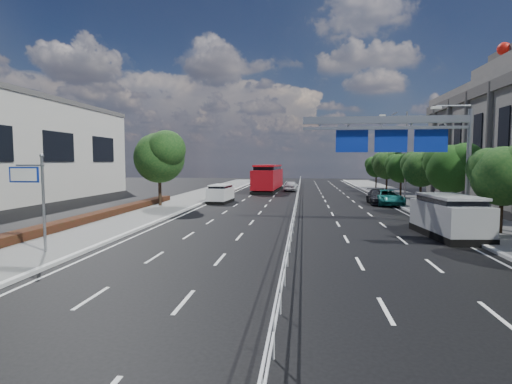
{
  "coord_description": "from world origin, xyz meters",
  "views": [
    {
      "loc": [
        0.57,
        -15.82,
        4.01
      ],
      "look_at": [
        -1.92,
        5.1,
        2.4
      ],
      "focal_mm": 28.0,
      "sensor_mm": 36.0,
      "label": 1
    }
  ],
  "objects_px": {
    "parked_car_dark": "(379,197)",
    "pedestrian_b": "(441,198)",
    "toilet_sign": "(33,186)",
    "overhead_gantry": "(404,136)",
    "pedestrian_a": "(447,198)",
    "near_car_silver": "(292,186)",
    "parked_car_teal": "(388,197)",
    "red_bus": "(268,178)",
    "white_minivan": "(221,194)",
    "silver_minivan": "(449,216)",
    "near_car_dark": "(276,179)"
  },
  "relations": [
    {
      "from": "toilet_sign",
      "to": "white_minivan",
      "type": "xyz_separation_m",
      "value": [
        3.51,
        22.26,
        -2.07
      ]
    },
    {
      "from": "silver_minivan",
      "to": "near_car_silver",
      "type": "bearing_deg",
      "value": 100.53
    },
    {
      "from": "red_bus",
      "to": "near_car_dark",
      "type": "distance_m",
      "value": 20.89
    },
    {
      "from": "parked_car_teal",
      "to": "parked_car_dark",
      "type": "height_order",
      "value": "parked_car_teal"
    },
    {
      "from": "overhead_gantry",
      "to": "pedestrian_b",
      "type": "bearing_deg",
      "value": 57.17
    },
    {
      "from": "white_minivan",
      "to": "toilet_sign",
      "type": "bearing_deg",
      "value": -94.86
    },
    {
      "from": "near_car_dark",
      "to": "parked_car_teal",
      "type": "xyz_separation_m",
      "value": [
        12.75,
        -36.16,
        -0.01
      ]
    },
    {
      "from": "red_bus",
      "to": "silver_minivan",
      "type": "height_order",
      "value": "red_bus"
    },
    {
      "from": "near_car_dark",
      "to": "parked_car_dark",
      "type": "distance_m",
      "value": 37.4
    },
    {
      "from": "toilet_sign",
      "to": "near_car_dark",
      "type": "distance_m",
      "value": 58.57
    },
    {
      "from": "pedestrian_b",
      "to": "white_minivan",
      "type": "bearing_deg",
      "value": 6.25
    },
    {
      "from": "parked_car_dark",
      "to": "pedestrian_b",
      "type": "relative_size",
      "value": 2.49
    },
    {
      "from": "overhead_gantry",
      "to": "parked_car_teal",
      "type": "bearing_deg",
      "value": 82.56
    },
    {
      "from": "pedestrian_b",
      "to": "near_car_silver",
      "type": "bearing_deg",
      "value": -38.56
    },
    {
      "from": "near_car_dark",
      "to": "parked_car_teal",
      "type": "height_order",
      "value": "near_car_dark"
    },
    {
      "from": "parked_car_dark",
      "to": "near_car_silver",
      "type": "bearing_deg",
      "value": 120.64
    },
    {
      "from": "red_bus",
      "to": "silver_minivan",
      "type": "xyz_separation_m",
      "value": [
        12.44,
        -30.99,
        -0.76
      ]
    },
    {
      "from": "toilet_sign",
      "to": "overhead_gantry",
      "type": "bearing_deg",
      "value": 29.6
    },
    {
      "from": "silver_minivan",
      "to": "pedestrian_b",
      "type": "bearing_deg",
      "value": 68.41
    },
    {
      "from": "near_car_dark",
      "to": "pedestrian_b",
      "type": "height_order",
      "value": "pedestrian_b"
    },
    {
      "from": "toilet_sign",
      "to": "white_minivan",
      "type": "relative_size",
      "value": 1.03
    },
    {
      "from": "white_minivan",
      "to": "red_bus",
      "type": "bearing_deg",
      "value": 81.71
    },
    {
      "from": "pedestrian_b",
      "to": "parked_car_dark",
      "type": "bearing_deg",
      "value": -34.15
    },
    {
      "from": "toilet_sign",
      "to": "overhead_gantry",
      "type": "relative_size",
      "value": 0.42
    },
    {
      "from": "near_car_silver",
      "to": "parked_car_dark",
      "type": "relative_size",
      "value": 0.87
    },
    {
      "from": "pedestrian_b",
      "to": "red_bus",
      "type": "bearing_deg",
      "value": -31.21
    },
    {
      "from": "silver_minivan",
      "to": "pedestrian_b",
      "type": "relative_size",
      "value": 2.91
    },
    {
      "from": "overhead_gantry",
      "to": "white_minivan",
      "type": "height_order",
      "value": "overhead_gantry"
    },
    {
      "from": "toilet_sign",
      "to": "red_bus",
      "type": "bearing_deg",
      "value": 79.65
    },
    {
      "from": "toilet_sign",
      "to": "pedestrian_b",
      "type": "bearing_deg",
      "value": 37.77
    },
    {
      "from": "white_minivan",
      "to": "pedestrian_b",
      "type": "relative_size",
      "value": 2.2
    },
    {
      "from": "red_bus",
      "to": "pedestrian_a",
      "type": "relative_size",
      "value": 6.23
    },
    {
      "from": "overhead_gantry",
      "to": "parked_car_dark",
      "type": "bearing_deg",
      "value": 85.89
    },
    {
      "from": "red_bus",
      "to": "silver_minivan",
      "type": "distance_m",
      "value": 33.41
    },
    {
      "from": "near_car_silver",
      "to": "parked_car_teal",
      "type": "distance_m",
      "value": 18.83
    },
    {
      "from": "parked_car_teal",
      "to": "parked_car_dark",
      "type": "bearing_deg",
      "value": 127.23
    },
    {
      "from": "pedestrian_b",
      "to": "toilet_sign",
      "type": "bearing_deg",
      "value": 58.53
    },
    {
      "from": "white_minivan",
      "to": "red_bus",
      "type": "height_order",
      "value": "red_bus"
    },
    {
      "from": "toilet_sign",
      "to": "pedestrian_a",
      "type": "height_order",
      "value": "toilet_sign"
    },
    {
      "from": "white_minivan",
      "to": "near_car_dark",
      "type": "height_order",
      "value": "white_minivan"
    },
    {
      "from": "near_car_silver",
      "to": "silver_minivan",
      "type": "xyz_separation_m",
      "value": [
        9.3,
        -32.06,
        0.39
      ]
    },
    {
      "from": "parked_car_teal",
      "to": "white_minivan",
      "type": "bearing_deg",
      "value": 176.68
    },
    {
      "from": "overhead_gantry",
      "to": "pedestrian_a",
      "type": "xyz_separation_m",
      "value": [
        5.16,
        7.27,
        -4.5
      ]
    },
    {
      "from": "parked_car_dark",
      "to": "overhead_gantry",
      "type": "bearing_deg",
      "value": -92.51
    },
    {
      "from": "near_car_dark",
      "to": "pedestrian_a",
      "type": "bearing_deg",
      "value": 114.21
    },
    {
      "from": "silver_minivan",
      "to": "parked_car_teal",
      "type": "relative_size",
      "value": 1.11
    },
    {
      "from": "overhead_gantry",
      "to": "parked_car_teal",
      "type": "relative_size",
      "value": 2.03
    },
    {
      "from": "parked_car_dark",
      "to": "pedestrian_a",
      "type": "bearing_deg",
      "value": -50.51
    },
    {
      "from": "silver_minivan",
      "to": "red_bus",
      "type": "bearing_deg",
      "value": 106.22
    },
    {
      "from": "white_minivan",
      "to": "parked_car_dark",
      "type": "xyz_separation_m",
      "value": [
        15.1,
        0.52,
        -0.18
      ]
    }
  ]
}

